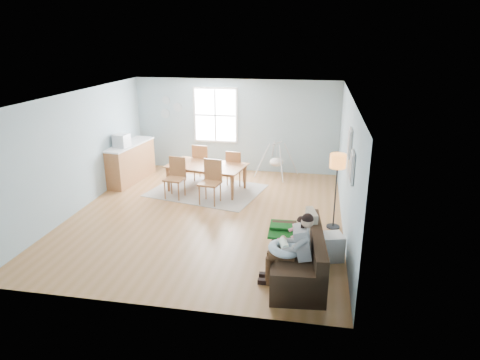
% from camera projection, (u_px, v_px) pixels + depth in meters
% --- Properties ---
extents(room, '(8.40, 9.40, 3.90)m').
position_uv_depth(room, '(204.00, 108.00, 8.94)').
color(room, olive).
extents(window, '(1.32, 0.08, 1.62)m').
position_uv_depth(window, '(216.00, 115.00, 12.51)').
color(window, silver).
rests_on(window, room).
extents(pictures, '(0.05, 1.34, 0.74)m').
position_uv_depth(pictures, '(351.00, 155.00, 7.64)').
color(pictures, silver).
rests_on(pictures, room).
extents(wall_plates, '(0.67, 0.02, 0.66)m').
position_uv_depth(wall_plates, '(170.00, 108.00, 12.70)').
color(wall_plates, '#96AAB4').
rests_on(wall_plates, room).
extents(sofa, '(1.03, 2.05, 0.80)m').
position_uv_depth(sofa, '(299.00, 259.00, 7.21)').
color(sofa, black).
rests_on(sofa, room).
extents(green_throw, '(0.93, 0.80, 0.04)m').
position_uv_depth(green_throw, '(294.00, 230.00, 7.77)').
color(green_throw, '#125014').
rests_on(green_throw, sofa).
extents(beige_pillow, '(0.23, 0.49, 0.47)m').
position_uv_depth(beige_pillow, '(311.00, 223.00, 7.54)').
color(beige_pillow, tan).
rests_on(beige_pillow, sofa).
extents(father, '(0.87, 0.40, 1.26)m').
position_uv_depth(father, '(293.00, 246.00, 6.83)').
color(father, gray).
rests_on(father, sofa).
extents(nursing_pillow, '(0.60, 0.59, 0.21)m').
position_uv_depth(nursing_pillow, '(284.00, 249.00, 6.86)').
color(nursing_pillow, silver).
rests_on(nursing_pillow, father).
extents(infant, '(0.20, 0.37, 0.13)m').
position_uv_depth(infant, '(284.00, 243.00, 6.86)').
color(infant, silver).
rests_on(infant, nursing_pillow).
extents(toddler, '(0.52, 0.32, 0.78)m').
position_uv_depth(toddler, '(296.00, 233.00, 7.28)').
color(toddler, silver).
rests_on(toddler, sofa).
extents(floor_lamp, '(0.32, 0.32, 1.61)m').
position_uv_depth(floor_lamp, '(337.00, 167.00, 8.66)').
color(floor_lamp, black).
rests_on(floor_lamp, room).
extents(storage_cube, '(0.53, 0.50, 0.48)m').
position_uv_depth(storage_cube, '(330.00, 247.00, 7.73)').
color(storage_cube, white).
rests_on(storage_cube, room).
extents(rug, '(3.12, 2.62, 0.01)m').
position_uv_depth(rug, '(207.00, 190.00, 11.23)').
color(rug, gray).
rests_on(rug, room).
extents(dining_table, '(2.14, 1.43, 0.69)m').
position_uv_depth(dining_table, '(206.00, 178.00, 11.12)').
color(dining_table, brown).
rests_on(dining_table, rug).
extents(chair_sw, '(0.51, 0.51, 1.01)m').
position_uv_depth(chair_sw, '(176.00, 174.00, 10.64)').
color(chair_sw, olive).
rests_on(chair_sw, rug).
extents(chair_se, '(0.54, 0.54, 1.06)m').
position_uv_depth(chair_se, '(211.00, 178.00, 10.27)').
color(chair_se, olive).
rests_on(chair_se, rug).
extents(chair_nw, '(0.53, 0.53, 1.05)m').
position_uv_depth(chair_nw, '(202.00, 160.00, 11.80)').
color(chair_nw, olive).
rests_on(chair_nw, rug).
extents(chair_ne, '(0.48, 0.48, 0.97)m').
position_uv_depth(chair_ne, '(234.00, 166.00, 11.46)').
color(chair_ne, olive).
rests_on(chair_ne, rug).
extents(counter, '(0.78, 1.95, 1.06)m').
position_uv_depth(counter, '(130.00, 162.00, 11.85)').
color(counter, brown).
rests_on(counter, room).
extents(monitor, '(0.41, 0.40, 0.34)m').
position_uv_depth(monitor, '(121.00, 140.00, 11.29)').
color(monitor, silver).
rests_on(monitor, counter).
extents(baby_swing, '(1.25, 1.26, 0.98)m').
position_uv_depth(baby_swing, '(276.00, 162.00, 12.25)').
color(baby_swing, silver).
rests_on(baby_swing, room).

